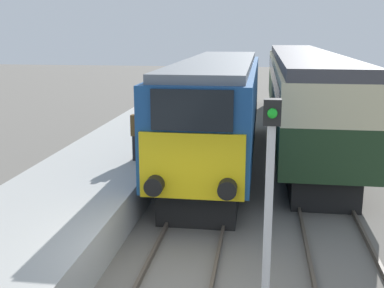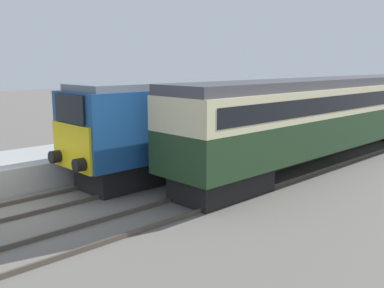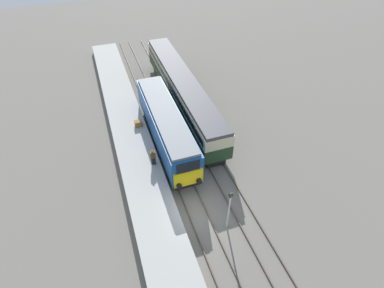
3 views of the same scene
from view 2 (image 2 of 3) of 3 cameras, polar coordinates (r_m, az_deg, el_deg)
ground_plane at (r=14.62m, az=-23.88°, el=-8.57°), size 120.00×120.00×0.00m
platform_left at (r=21.04m, az=-6.43°, el=-0.60°), size 3.50×50.00×0.98m
rails_near_track at (r=16.82m, az=-7.69°, el=-4.99°), size 1.51×60.00×0.14m
rails_far_track at (r=14.32m, az=0.44°, el=-7.72°), size 1.50×60.00×0.14m
locomotive at (r=19.10m, az=2.34°, el=3.39°), size 2.70×13.91×3.88m
passenger_carriage at (r=21.64m, az=19.32°, el=4.33°), size 2.75×21.19×3.94m
person_on_platform at (r=18.59m, az=-9.79°, el=1.85°), size 0.44×0.26×1.62m
luggage_crate at (r=22.50m, az=2.28°, el=2.24°), size 0.70×0.56×0.60m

